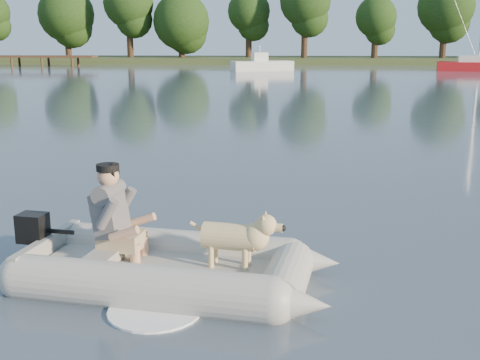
# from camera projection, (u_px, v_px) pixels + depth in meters

# --- Properties ---
(water) EXTENTS (160.00, 160.00, 0.00)m
(water) POSITION_uv_depth(u_px,v_px,m) (203.00, 270.00, 7.37)
(water) COLOR slate
(water) RESTS_ON ground
(shore_bank) EXTENTS (160.00, 12.00, 0.70)m
(shore_bank) POSITION_uv_depth(u_px,v_px,m) (270.00, 60.00, 67.52)
(shore_bank) COLOR #47512D
(shore_bank) RESTS_ON water
(dock) EXTENTS (18.00, 2.00, 1.04)m
(dock) POSITION_uv_depth(u_px,v_px,m) (6.00, 61.00, 59.32)
(dock) COLOR #4C331E
(dock) RESTS_ON water
(treeline) EXTENTS (93.85, 7.35, 9.44)m
(treeline) POSITION_uv_depth(u_px,v_px,m) (370.00, 13.00, 64.76)
(treeline) COLOR #332316
(treeline) RESTS_ON shore_bank
(dinghy) EXTENTS (5.37, 4.13, 1.45)m
(dinghy) POSITION_uv_depth(u_px,v_px,m) (170.00, 231.00, 6.84)
(dinghy) COLOR #A6A5A0
(dinghy) RESTS_ON water
(man) EXTENTS (0.86, 0.77, 1.13)m
(man) POSITION_uv_depth(u_px,v_px,m) (112.00, 210.00, 7.01)
(man) COLOR #58575B
(man) RESTS_ON dinghy
(dog) EXTENTS (1.03, 0.50, 0.65)m
(dog) POSITION_uv_depth(u_px,v_px,m) (230.00, 241.00, 6.76)
(dog) COLOR tan
(dog) RESTS_ON dinghy
(outboard_motor) EXTENTS (0.48, 0.37, 0.83)m
(outboard_motor) POSITION_uv_depth(u_px,v_px,m) (34.00, 245.00, 7.29)
(outboard_motor) COLOR black
(outboard_motor) RESTS_ON dinghy
(motorboat) EXTENTS (5.70, 3.66, 2.25)m
(motorboat) POSITION_uv_depth(u_px,v_px,m) (262.00, 59.00, 51.06)
(motorboat) COLOR white
(motorboat) RESTS_ON water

